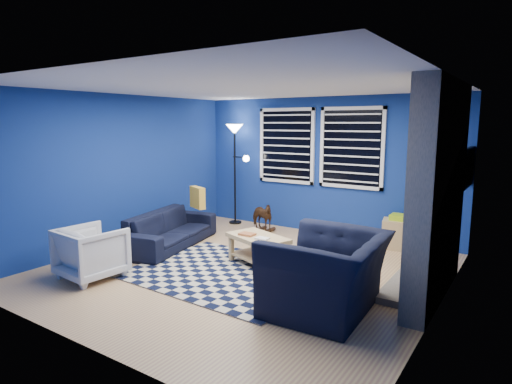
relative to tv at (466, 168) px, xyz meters
The scene contains 18 objects.
floor 3.46m from the tv, 140.73° to the right, with size 5.00×5.00×0.00m, color tan.
ceiling 3.35m from the tv, 140.73° to the right, with size 5.00×5.00×0.00m, color white.
wall_back 2.50m from the tv, 168.45° to the left, with size 5.00×5.00×0.00m, color navy.
wall_left 5.34m from the tv, 157.98° to the right, with size 5.00×5.00×0.00m, color navy.
wall_right 2.01m from the tv, 88.45° to the right, with size 5.00×5.00×0.00m, color navy.
fireplace 1.52m from the tv, 93.32° to the right, with size 0.65×2.00×2.50m.
window_left 3.24m from the tv, behind, with size 1.17×0.06×1.42m.
window_right 1.96m from the tv, 166.32° to the left, with size 1.17×0.06×1.42m.
tv is the anchor object (origin of this frame).
rug 3.69m from the tv, 138.79° to the right, with size 2.50×2.00×0.02m, color black.
sofa 4.64m from the tv, 157.49° to the right, with size 0.77×1.97×0.57m, color black.
armchair_big 2.91m from the tv, 110.60° to the right, with size 1.14×1.30×0.85m, color black.
armchair_bent 5.30m from the tv, 139.85° to the right, with size 0.73×0.76×0.69m, color gray.
rocking_horse 3.53m from the tv, behind, with size 0.62×0.28×0.52m, color #482F17.
coffee_table 3.16m from the tv, 144.44° to the right, with size 1.03×0.80×0.45m.
cabinet 1.50m from the tv, 164.84° to the left, with size 0.64×0.49×0.56m.
floor_lamp 4.23m from the tv, behind, with size 0.55×0.34×2.00m.
throw_pillow 4.23m from the tv, 163.60° to the right, with size 0.39×0.12×0.37m, color gold.
Camera 1 is at (3.29, -4.68, 2.03)m, focal length 30.00 mm.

